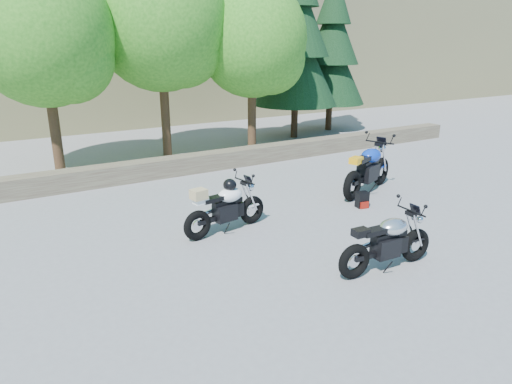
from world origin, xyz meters
TOP-DOWN VIEW (x-y plane):
  - ground at (0.00, 0.00)m, footprint 90.00×90.00m
  - stone_wall at (0.00, 5.50)m, footprint 22.00×0.55m
  - tree_decid_left at (-2.39, 7.14)m, footprint 3.67×3.67m
  - tree_decid_mid at (0.91, 7.54)m, footprint 4.08×4.08m
  - tree_decid_right at (3.71, 6.94)m, footprint 3.54×3.54m
  - conifer_near at (6.20, 8.20)m, footprint 3.17×3.17m
  - conifer_far at (8.40, 8.80)m, footprint 2.82×2.82m
  - silver_bike at (1.12, -1.56)m, footprint 1.87×0.59m
  - white_bike at (-0.39, 1.16)m, footprint 1.88×0.60m
  - blue_bike at (3.74, 1.61)m, footprint 2.23×1.07m
  - backpack at (2.85, 0.83)m, footprint 0.29×0.26m

SIDE VIEW (x-z plane):
  - ground at x=0.00m, z-range 0.00..0.00m
  - backpack at x=2.85m, z-range -0.01..0.35m
  - stone_wall at x=0.00m, z-range 0.00..0.50m
  - silver_bike at x=1.12m, z-range -0.01..0.93m
  - white_bike at x=-0.39m, z-range -0.01..1.03m
  - blue_bike at x=3.74m, z-range -0.02..1.15m
  - conifer_far at x=8.40m, z-range 0.13..6.41m
  - tree_decid_right at x=3.71m, z-range 0.79..6.20m
  - tree_decid_left at x=-2.39m, z-range 0.83..6.44m
  - conifer_near at x=6.20m, z-range 0.15..7.21m
  - tree_decid_mid at x=0.91m, z-range 0.92..7.16m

